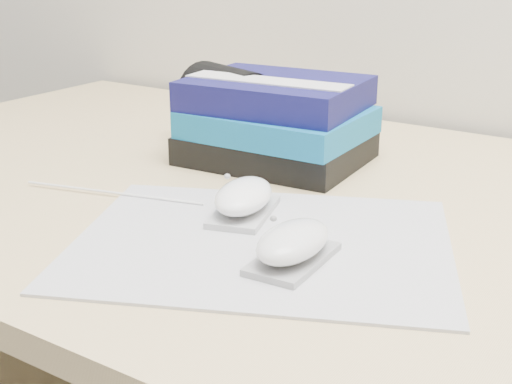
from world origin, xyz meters
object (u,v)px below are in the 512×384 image
Objects in this scene: desk at (365,354)px; book_stack at (277,121)px; pouch at (227,108)px; mouse_front at (293,244)px; mouse_rear at (244,199)px.

book_stack is (-0.17, 0.04, 0.29)m from desk.
desk is at bearing -12.63° from pouch.
mouse_front is at bearing -46.01° from pouch.
mouse_front reaches higher than desk.
book_stack is 1.63× the size of pouch.
mouse_front is at bearing -55.68° from book_stack.
mouse_rear is 0.78× the size of pouch.
mouse_rear is 1.12× the size of mouse_front.
pouch is at bearing 167.37° from desk.
mouse_front is at bearing -35.29° from mouse_rear.
mouse_rear is at bearing -50.90° from pouch.
mouse_front is (0.11, -0.08, -0.00)m from mouse_rear.
desk is 0.40m from pouch.
book_stack is (-0.08, 0.20, 0.03)m from mouse_rear.
mouse_front is 0.34m from book_stack.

